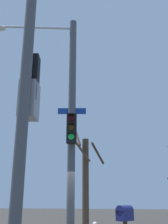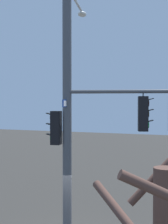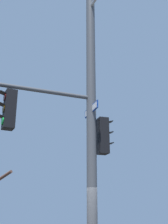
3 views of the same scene
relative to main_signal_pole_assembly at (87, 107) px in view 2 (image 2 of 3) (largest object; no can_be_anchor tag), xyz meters
name	(u,v)px [view 2 (image 2 of 3)]	position (x,y,z in m)	size (l,w,h in m)	color
main_signal_pole_assembly	(87,107)	(0.00, 0.00, 0.00)	(5.24, 3.98, 8.95)	#4C4F54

